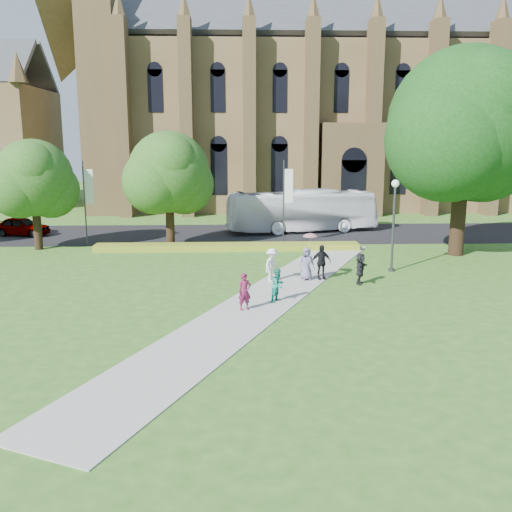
{
  "coord_description": "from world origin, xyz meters",
  "views": [
    {
      "loc": [
        -1.53,
        -25.14,
        7.45
      ],
      "look_at": [
        -0.43,
        3.33,
        1.6
      ],
      "focal_mm": 40.0,
      "sensor_mm": 36.0,
      "label": 1
    }
  ],
  "objects_px": {
    "streetlamp": "(394,214)",
    "large_tree": "(465,124)",
    "pedestrian_0": "(245,292)",
    "tour_coach": "(302,211)",
    "car_0": "(22,226)"
  },
  "relations": [
    {
      "from": "streetlamp",
      "to": "large_tree",
      "type": "height_order",
      "value": "large_tree"
    },
    {
      "from": "tour_coach",
      "to": "pedestrian_0",
      "type": "xyz_separation_m",
      "value": [
        -5.09,
        -21.83,
        -0.86
      ]
    },
    {
      "from": "streetlamp",
      "to": "tour_coach",
      "type": "bearing_deg",
      "value": 103.65
    },
    {
      "from": "tour_coach",
      "to": "streetlamp",
      "type": "bearing_deg",
      "value": -177.74
    },
    {
      "from": "pedestrian_0",
      "to": "streetlamp",
      "type": "bearing_deg",
      "value": 21.5
    },
    {
      "from": "pedestrian_0",
      "to": "car_0",
      "type": "bearing_deg",
      "value": 110.37
    },
    {
      "from": "streetlamp",
      "to": "pedestrian_0",
      "type": "height_order",
      "value": "streetlamp"
    },
    {
      "from": "tour_coach",
      "to": "pedestrian_0",
      "type": "distance_m",
      "value": 22.43
    },
    {
      "from": "streetlamp",
      "to": "car_0",
      "type": "relative_size",
      "value": 1.21
    },
    {
      "from": "streetlamp",
      "to": "pedestrian_0",
      "type": "distance_m",
      "value": 11.6
    },
    {
      "from": "large_tree",
      "to": "pedestrian_0",
      "type": "xyz_separation_m",
      "value": [
        -14.09,
        -11.9,
        -7.5
      ]
    },
    {
      "from": "car_0",
      "to": "pedestrian_0",
      "type": "height_order",
      "value": "pedestrian_0"
    },
    {
      "from": "streetlamp",
      "to": "car_0",
      "type": "height_order",
      "value": "streetlamp"
    },
    {
      "from": "tour_coach",
      "to": "car_0",
      "type": "height_order",
      "value": "tour_coach"
    },
    {
      "from": "streetlamp",
      "to": "large_tree",
      "type": "distance_m",
      "value": 8.73
    }
  ]
}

